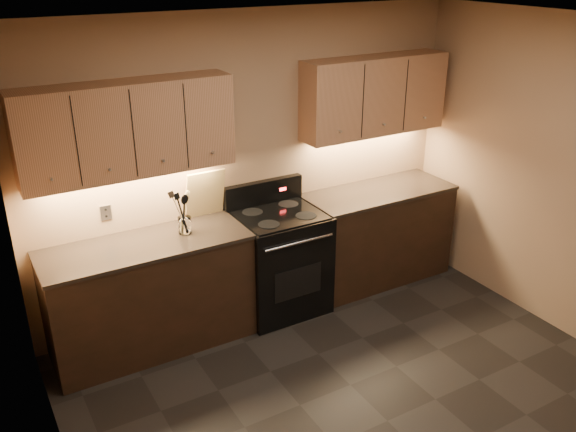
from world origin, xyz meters
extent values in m
plane|color=black|center=(0.00, 0.00, 0.00)|extent=(4.00, 4.00, 0.00)
plane|color=silver|center=(0.00, 0.00, 2.60)|extent=(4.00, 4.00, 0.00)
cube|color=tan|center=(0.00, 2.00, 1.30)|extent=(4.00, 0.04, 2.60)
cube|color=tan|center=(-2.00, 0.00, 1.30)|extent=(0.04, 4.00, 2.60)
cube|color=black|center=(-1.10, 1.70, 0.45)|extent=(1.60, 0.60, 0.90)
cube|color=#352A21|center=(-1.10, 1.70, 0.92)|extent=(1.62, 0.62, 0.03)
cube|color=black|center=(1.18, 1.70, 0.45)|extent=(1.44, 0.60, 0.90)
cube|color=#352A21|center=(1.18, 1.70, 0.92)|extent=(1.46, 0.62, 0.03)
cube|color=black|center=(0.08, 1.68, 0.46)|extent=(0.76, 0.65, 0.92)
cube|color=black|center=(0.08, 1.68, 0.93)|extent=(0.70, 0.60, 0.01)
cube|color=black|center=(0.08, 1.96, 1.03)|extent=(0.76, 0.07, 0.22)
cube|color=red|center=(0.26, 1.92, 1.04)|extent=(0.06, 0.00, 0.03)
cylinder|color=silver|center=(0.08, 1.34, 0.80)|extent=(0.65, 0.02, 0.02)
cube|color=black|center=(0.08, 1.35, 0.41)|extent=(0.46, 0.00, 0.28)
cylinder|color=black|center=(-0.10, 1.53, 0.93)|extent=(0.18, 0.18, 0.00)
cylinder|color=black|center=(0.26, 1.53, 0.93)|extent=(0.18, 0.18, 0.00)
cylinder|color=black|center=(-0.10, 1.82, 0.93)|extent=(0.18, 0.18, 0.00)
cylinder|color=black|center=(0.26, 1.82, 0.93)|extent=(0.18, 0.18, 0.00)
cube|color=tan|center=(-1.10, 1.85, 1.80)|extent=(1.60, 0.30, 0.70)
cube|color=tan|center=(1.18, 1.85, 1.80)|extent=(1.44, 0.30, 0.70)
cube|color=#B2B5BA|center=(-1.30, 1.99, 1.12)|extent=(0.08, 0.01, 0.12)
cylinder|color=white|center=(-0.76, 1.72, 1.00)|extent=(0.12, 0.12, 0.13)
cylinder|color=white|center=(-0.76, 1.72, 0.94)|extent=(0.11, 0.11, 0.02)
cube|color=tan|center=(-0.48, 1.94, 1.14)|extent=(0.34, 0.12, 0.42)
camera|label=1|loc=(-2.26, -2.52, 3.01)|focal=38.00mm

